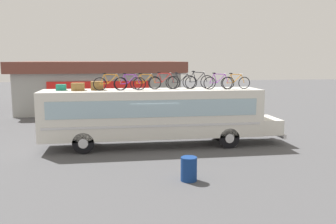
{
  "coord_description": "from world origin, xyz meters",
  "views": [
    {
      "loc": [
        -2.04,
        -18.69,
        4.64
      ],
      "look_at": [
        0.84,
        0.0,
        1.85
      ],
      "focal_mm": 37.84,
      "sensor_mm": 36.0,
      "label": 1
    }
  ],
  "objects_px": {
    "rooftop_bicycle_7": "(219,82)",
    "trash_bin": "(189,169)",
    "luggage_bag_2": "(78,87)",
    "luggage_bag_1": "(61,87)",
    "rooftop_bicycle_6": "(198,81)",
    "luggage_bag_3": "(97,86)",
    "rooftop_bicycle_2": "(130,83)",
    "rooftop_bicycle_1": "(110,83)",
    "rooftop_bicycle_8": "(235,82)",
    "rooftop_bicycle_5": "(181,82)",
    "rooftop_bicycle_3": "(146,83)",
    "bus": "(156,114)",
    "rooftop_bicycle_4": "(164,82)"
  },
  "relations": [
    {
      "from": "rooftop_bicycle_7",
      "to": "trash_bin",
      "type": "relative_size",
      "value": 1.82
    },
    {
      "from": "luggage_bag_2",
      "to": "rooftop_bicycle_7",
      "type": "distance_m",
      "value": 7.42
    },
    {
      "from": "rooftop_bicycle_7",
      "to": "luggage_bag_1",
      "type": "bearing_deg",
      "value": 176.1
    },
    {
      "from": "rooftop_bicycle_6",
      "to": "luggage_bag_2",
      "type": "bearing_deg",
      "value": -178.03
    },
    {
      "from": "luggage_bag_3",
      "to": "rooftop_bicycle_6",
      "type": "relative_size",
      "value": 0.36
    },
    {
      "from": "rooftop_bicycle_2",
      "to": "trash_bin",
      "type": "bearing_deg",
      "value": -70.32
    },
    {
      "from": "rooftop_bicycle_1",
      "to": "rooftop_bicycle_7",
      "type": "height_order",
      "value": "rooftop_bicycle_1"
    },
    {
      "from": "luggage_bag_2",
      "to": "rooftop_bicycle_8",
      "type": "bearing_deg",
      "value": -2.29
    },
    {
      "from": "rooftop_bicycle_5",
      "to": "rooftop_bicycle_6",
      "type": "height_order",
      "value": "rooftop_bicycle_6"
    },
    {
      "from": "rooftop_bicycle_6",
      "to": "trash_bin",
      "type": "relative_size",
      "value": 1.85
    },
    {
      "from": "rooftop_bicycle_2",
      "to": "rooftop_bicycle_5",
      "type": "relative_size",
      "value": 0.96
    },
    {
      "from": "rooftop_bicycle_3",
      "to": "trash_bin",
      "type": "relative_size",
      "value": 1.78
    },
    {
      "from": "luggage_bag_3",
      "to": "rooftop_bicycle_5",
      "type": "height_order",
      "value": "rooftop_bicycle_5"
    },
    {
      "from": "luggage_bag_2",
      "to": "rooftop_bicycle_2",
      "type": "distance_m",
      "value": 2.66
    },
    {
      "from": "rooftop_bicycle_5",
      "to": "rooftop_bicycle_7",
      "type": "height_order",
      "value": "rooftop_bicycle_5"
    },
    {
      "from": "rooftop_bicycle_5",
      "to": "trash_bin",
      "type": "height_order",
      "value": "rooftop_bicycle_5"
    },
    {
      "from": "bus",
      "to": "rooftop_bicycle_7",
      "type": "relative_size",
      "value": 7.6
    },
    {
      "from": "luggage_bag_1",
      "to": "trash_bin",
      "type": "height_order",
      "value": "luggage_bag_1"
    },
    {
      "from": "rooftop_bicycle_1",
      "to": "trash_bin",
      "type": "height_order",
      "value": "rooftop_bicycle_1"
    },
    {
      "from": "bus",
      "to": "luggage_bag_1",
      "type": "bearing_deg",
      "value": 177.35
    },
    {
      "from": "rooftop_bicycle_7",
      "to": "rooftop_bicycle_6",
      "type": "bearing_deg",
      "value": 151.19
    },
    {
      "from": "luggage_bag_3",
      "to": "rooftop_bicycle_2",
      "type": "bearing_deg",
      "value": -15.86
    },
    {
      "from": "rooftop_bicycle_3",
      "to": "rooftop_bicycle_4",
      "type": "bearing_deg",
      "value": 4.74
    },
    {
      "from": "luggage_bag_1",
      "to": "rooftop_bicycle_7",
      "type": "bearing_deg",
      "value": -3.9
    },
    {
      "from": "rooftop_bicycle_7",
      "to": "luggage_bag_2",
      "type": "bearing_deg",
      "value": 177.39
    },
    {
      "from": "bus",
      "to": "rooftop_bicycle_6",
      "type": "height_order",
      "value": "rooftop_bicycle_6"
    },
    {
      "from": "rooftop_bicycle_3",
      "to": "bus",
      "type": "bearing_deg",
      "value": -19.31
    },
    {
      "from": "rooftop_bicycle_5",
      "to": "rooftop_bicycle_8",
      "type": "bearing_deg",
      "value": -11.24
    },
    {
      "from": "rooftop_bicycle_3",
      "to": "rooftop_bicycle_8",
      "type": "distance_m",
      "value": 4.85
    },
    {
      "from": "luggage_bag_1",
      "to": "rooftop_bicycle_7",
      "type": "distance_m",
      "value": 8.3
    },
    {
      "from": "luggage_bag_1",
      "to": "rooftop_bicycle_7",
      "type": "height_order",
      "value": "rooftop_bicycle_7"
    },
    {
      "from": "rooftop_bicycle_4",
      "to": "rooftop_bicycle_8",
      "type": "distance_m",
      "value": 3.85
    },
    {
      "from": "luggage_bag_1",
      "to": "luggage_bag_2",
      "type": "distance_m",
      "value": 0.9
    },
    {
      "from": "luggage_bag_1",
      "to": "rooftop_bicycle_1",
      "type": "relative_size",
      "value": 0.28
    },
    {
      "from": "luggage_bag_2",
      "to": "rooftop_bicycle_3",
      "type": "bearing_deg",
      "value": 3.13
    },
    {
      "from": "luggage_bag_1",
      "to": "rooftop_bicycle_1",
      "type": "height_order",
      "value": "rooftop_bicycle_1"
    },
    {
      "from": "luggage_bag_2",
      "to": "rooftop_bicycle_1",
      "type": "relative_size",
      "value": 0.36
    },
    {
      "from": "rooftop_bicycle_5",
      "to": "trash_bin",
      "type": "distance_m",
      "value": 6.76
    },
    {
      "from": "rooftop_bicycle_2",
      "to": "rooftop_bicycle_8",
      "type": "distance_m",
      "value": 5.69
    },
    {
      "from": "luggage_bag_1",
      "to": "rooftop_bicycle_5",
      "type": "bearing_deg",
      "value": 0.08
    },
    {
      "from": "luggage_bag_1",
      "to": "luggage_bag_3",
      "type": "distance_m",
      "value": 1.84
    },
    {
      "from": "bus",
      "to": "luggage_bag_3",
      "type": "distance_m",
      "value": 3.46
    },
    {
      "from": "rooftop_bicycle_5",
      "to": "rooftop_bicycle_1",
      "type": "bearing_deg",
      "value": -172.76
    },
    {
      "from": "bus",
      "to": "luggage_bag_1",
      "type": "xyz_separation_m",
      "value": [
        -4.94,
        0.23,
        1.46
      ]
    },
    {
      "from": "rooftop_bicycle_4",
      "to": "trash_bin",
      "type": "relative_size",
      "value": 1.88
    },
    {
      "from": "rooftop_bicycle_3",
      "to": "luggage_bag_2",
      "type": "bearing_deg",
      "value": -176.87
    },
    {
      "from": "luggage_bag_2",
      "to": "rooftop_bicycle_7",
      "type": "relative_size",
      "value": 0.37
    },
    {
      "from": "rooftop_bicycle_3",
      "to": "rooftop_bicycle_5",
      "type": "xyz_separation_m",
      "value": [
        1.96,
        0.04,
        0.01
      ]
    },
    {
      "from": "luggage_bag_1",
      "to": "rooftop_bicycle_2",
      "type": "distance_m",
      "value": 3.56
    },
    {
      "from": "rooftop_bicycle_6",
      "to": "luggage_bag_3",
      "type": "bearing_deg",
      "value": 179.92
    }
  ]
}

